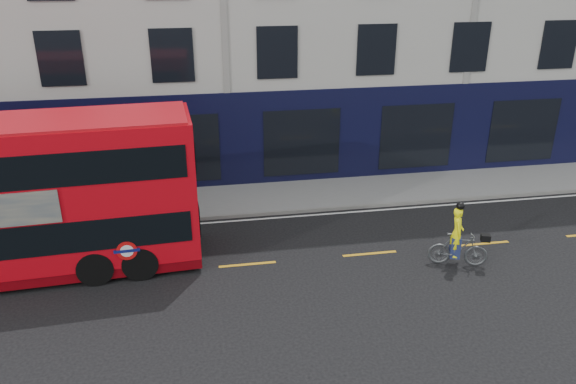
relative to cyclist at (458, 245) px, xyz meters
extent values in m
plane|color=black|center=(-6.45, -0.36, -0.72)|extent=(120.00, 120.00, 0.00)
cube|color=gray|center=(-6.45, 6.14, -0.66)|extent=(60.00, 3.00, 0.12)
cube|color=slate|center=(-6.45, 4.64, -0.65)|extent=(60.00, 0.12, 0.13)
cube|color=black|center=(-6.45, 7.62, 1.28)|extent=(50.00, 0.08, 4.00)
cube|color=silver|center=(-6.45, 4.34, -0.71)|extent=(58.00, 0.10, 0.01)
cube|color=#650409|center=(-13.78, 1.84, -0.40)|extent=(11.86, 3.28, 0.32)
cube|color=black|center=(-7.91, 2.17, 0.94)|extent=(0.18, 2.40, 0.96)
cube|color=black|center=(-7.91, 2.17, 2.96)|extent=(0.18, 2.40, 0.96)
cylinder|color=red|center=(-9.98, 0.69, 0.35)|extent=(0.60, 0.05, 0.60)
cylinder|color=white|center=(-9.98, 0.68, 0.35)|extent=(0.38, 0.04, 0.38)
cube|color=#0C1459|center=(-9.98, 0.68, 0.35)|extent=(0.75, 0.06, 0.10)
cylinder|color=black|center=(-9.74, 2.07, -0.18)|extent=(1.22, 2.77, 1.07)
cylinder|color=black|center=(-11.02, 1.99, -0.18)|extent=(1.22, 2.77, 1.07)
imported|color=#4D5153|center=(0.02, -0.01, -0.17)|extent=(1.89, 1.05, 1.09)
imported|color=#F2F20A|center=(-0.07, 0.02, 0.43)|extent=(0.54, 0.67, 1.60)
cube|color=black|center=(0.75, -0.24, 0.29)|extent=(0.33, 0.29, 0.22)
cube|color=navy|center=(-0.07, 0.02, -0.08)|extent=(0.40, 0.45, 0.69)
sphere|color=black|center=(-0.07, 0.02, 1.31)|extent=(0.26, 0.26, 0.26)
camera|label=1|loc=(-7.83, -14.22, 8.27)|focal=35.00mm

